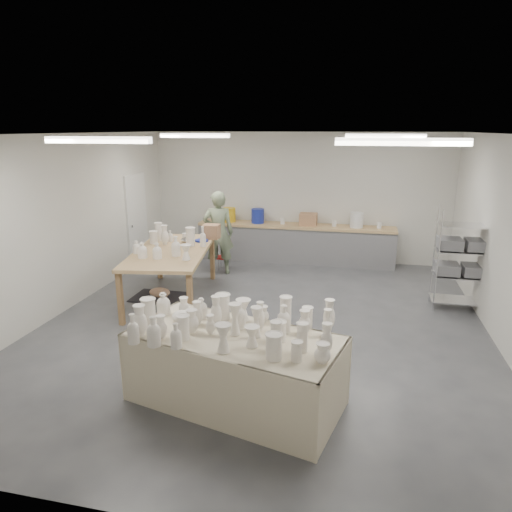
% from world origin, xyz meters
% --- Properties ---
extents(room, '(8.00, 8.02, 3.00)m').
position_xyz_m(room, '(-0.11, 0.08, 2.06)').
color(room, '#424449').
rests_on(room, ground).
extents(back_counter, '(4.60, 0.60, 1.24)m').
position_xyz_m(back_counter, '(-0.01, 3.68, 0.49)').
color(back_counter, tan).
rests_on(back_counter, ground).
extents(wire_shelf, '(0.88, 0.48, 1.80)m').
position_xyz_m(wire_shelf, '(3.20, 1.40, 0.92)').
color(wire_shelf, silver).
rests_on(wire_shelf, ground).
extents(drying_table, '(2.60, 1.70, 1.22)m').
position_xyz_m(drying_table, '(0.11, -2.22, 0.47)').
color(drying_table, olive).
rests_on(drying_table, ground).
extents(work_table, '(1.66, 2.71, 1.33)m').
position_xyz_m(work_table, '(-1.84, 0.82, 0.95)').
color(work_table, tan).
rests_on(work_table, ground).
extents(rug, '(1.00, 0.70, 0.02)m').
position_xyz_m(rug, '(-2.15, 0.74, 0.01)').
color(rug, black).
rests_on(rug, ground).
extents(cat, '(0.42, 0.31, 0.17)m').
position_xyz_m(cat, '(-2.13, 0.72, 0.11)').
color(cat, white).
rests_on(cat, rug).
extents(potter, '(0.75, 0.60, 1.81)m').
position_xyz_m(potter, '(-1.50, 2.45, 0.90)').
color(potter, gray).
rests_on(potter, ground).
extents(red_stool, '(0.33, 0.33, 0.30)m').
position_xyz_m(red_stool, '(-1.50, 2.72, 0.26)').
color(red_stool, red).
rests_on(red_stool, ground).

